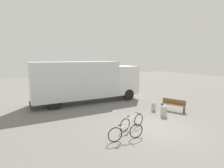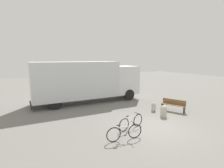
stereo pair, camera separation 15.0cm
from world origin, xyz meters
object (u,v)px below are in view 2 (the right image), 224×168
at_px(park_bench, 173,105).
at_px(bicycle_middle, 131,122).
at_px(bollard_near_bench, 164,111).
at_px(delivery_truck, 87,80).
at_px(bollard_far_bench, 154,106).
at_px(bicycle_near, 124,132).

relative_size(park_bench, bicycle_middle, 0.96).
bearing_deg(bicycle_middle, bollard_near_bench, 0.13).
bearing_deg(delivery_truck, bollard_far_bench, -53.83).
distance_m(bicycle_middle, bollard_near_bench, 3.01).
distance_m(bicycle_near, bollard_near_bench, 4.25).
bearing_deg(park_bench, bollard_near_bench, 86.53).
relative_size(delivery_truck, park_bench, 5.51).
relative_size(bicycle_near, bollard_far_bench, 2.90).
height_order(park_bench, bollard_near_bench, park_bench).
relative_size(park_bench, bollard_far_bench, 2.74).
xyz_separation_m(bollard_near_bench, bollard_far_bench, (0.27, 1.22, -0.06)).
xyz_separation_m(park_bench, bicycle_middle, (-4.43, -1.16, -0.09)).
height_order(bicycle_near, bollard_near_bench, bicycle_near).
height_order(delivery_truck, bollard_near_bench, delivery_truck).
height_order(delivery_truck, park_bench, delivery_truck).
bearing_deg(park_bench, delivery_truck, 15.92).
bearing_deg(bollard_near_bench, bollard_far_bench, 77.47).
distance_m(bicycle_middle, bollard_far_bench, 3.71).
xyz_separation_m(park_bench, bicycle_near, (-5.44, -2.07, -0.09)).
height_order(park_bench, bicycle_middle, park_bench).
bearing_deg(park_bench, bicycle_middle, 81.14).
bearing_deg(bicycle_near, bicycle_middle, 49.56).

